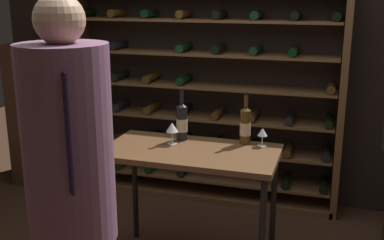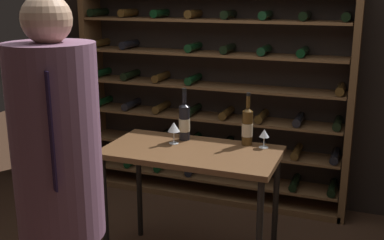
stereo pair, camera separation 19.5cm
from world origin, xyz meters
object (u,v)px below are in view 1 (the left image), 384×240
Objects in this scene: person_guest_blue_shirt at (71,188)px; wine_bottle_red_label at (182,121)px; wine_bottle_amber_reserve at (245,125)px; wine_glass_stemmed_right at (172,128)px; tasting_table at (191,163)px; wine_rack at (201,98)px; display_cabinet at (35,115)px; wine_glass_stemmed_center at (262,133)px.

person_guest_blue_shirt is 1.44m from wine_bottle_red_label.
wine_glass_stemmed_right is (-0.51, -0.17, -0.02)m from wine_bottle_amber_reserve.
wine_rack is at bearing 102.95° from tasting_table.
wine_bottle_amber_reserve is at bearing -18.94° from display_cabinet.
display_cabinet is 2.15m from wine_glass_stemmed_right.
tasting_table is (0.28, -1.23, -0.20)m from wine_rack.
wine_glass_stemmed_center is at bearing 12.52° from wine_glass_stemmed_right.
wine_bottle_red_label reaches higher than tasting_table.
wine_bottle_red_label is at bearing -24.36° from display_cabinet.
display_cabinet is at bearing 155.64° from wine_bottle_red_label.
wine_glass_stemmed_center is (0.75, -1.00, 0.00)m from wine_rack.
wine_glass_stemmed_center is at bearing 2.31° from wine_bottle_red_label.
person_guest_blue_shirt reaches higher than wine_bottle_amber_reserve.
display_cabinet is 2.55m from wine_bottle_amber_reserve.
display_cabinet is 3.77× the size of wine_bottle_red_label.
wine_bottle_amber_reserve is (0.34, 0.25, 0.24)m from tasting_table.
wine_rack is 16.24× the size of wine_glass_stemmed_right.
wine_glass_stemmed_center is at bearing 25.39° from tasting_table.
wine_rack reaches higher than person_guest_blue_shirt.
wine_rack is 1.16m from wine_bottle_amber_reserve.
person_guest_blue_shirt reaches higher than wine_glass_stemmed_right.
display_cabinet is 3.86× the size of wine_bottle_amber_reserve.
display_cabinet reaches higher than wine_bottle_amber_reserve.
wine_rack is 1.25m from wine_glass_stemmed_center.
person_guest_blue_shirt is at bearing -92.76° from wine_bottle_red_label.
wine_bottle_red_label is (0.07, 1.44, -0.05)m from person_guest_blue_shirt.
wine_glass_stemmed_right is (-0.04, -0.12, -0.02)m from wine_bottle_red_label.
wine_glass_stemmed_center is (0.67, 1.46, -0.09)m from person_guest_blue_shirt.
wine_rack is at bearing 126.82° from wine_glass_stemmed_center.
wine_bottle_red_label is at bearing -174.09° from wine_bottle_amber_reserve.
wine_glass_stemmed_right is at bearing -167.48° from wine_glass_stemmed_center.
wine_bottle_red_label is at bearing -81.71° from wine_rack.
display_cabinet is (-2.05, 1.07, -0.07)m from tasting_table.
wine_glass_stemmed_right is at bearing -107.33° from wine_bottle_red_label.
person_guest_blue_shirt is at bearing -99.25° from tasting_table.
person_guest_blue_shirt is 14.64× the size of wine_glass_stemmed_center.
wine_glass_stemmed_right reaches higher than wine_glass_stemmed_center.
wine_bottle_amber_reserve is 0.53m from wine_glass_stemmed_right.
wine_bottle_red_label is at bearing 72.67° from wine_glass_stemmed_right.
wine_glass_stemmed_center is (2.52, -0.84, 0.27)m from display_cabinet.
person_guest_blue_shirt is at bearing -114.68° from wine_glass_stemmed_center.
wine_glass_stemmed_center is (0.13, -0.02, -0.04)m from wine_bottle_amber_reserve.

